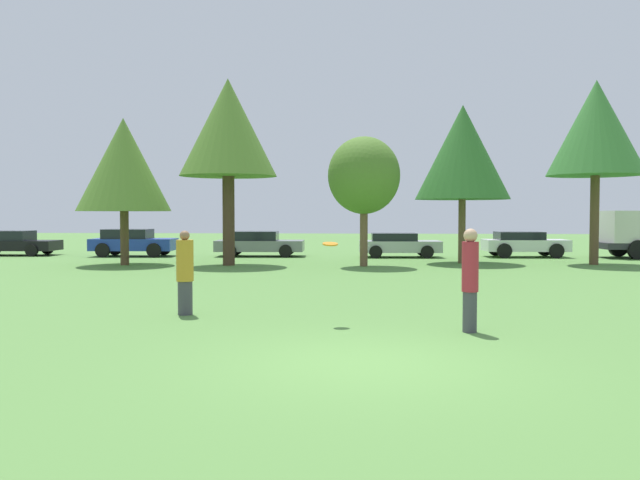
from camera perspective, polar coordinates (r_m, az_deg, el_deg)
ground_plane at (r=9.49m, az=3.86°, el=-10.64°), size 120.00×120.00×0.00m
person_thrower at (r=13.95m, az=-11.76°, el=-2.81°), size 0.36×0.36×1.77m
person_catcher at (r=11.94m, az=13.03°, el=-3.29°), size 0.30×0.30×1.86m
frisbee at (r=12.51m, az=0.90°, el=-0.35°), size 0.30×0.30×0.08m
tree_0 at (r=28.10m, az=-16.84°, el=6.32°), size 3.83×3.83×6.06m
tree_1 at (r=27.16m, az=-8.07°, el=9.65°), size 3.98×3.98×7.64m
tree_2 at (r=26.34m, az=3.88°, el=5.63°), size 2.91×2.91×5.23m
tree_3 at (r=28.55m, az=12.40°, el=7.51°), size 4.01×4.01×6.75m
tree_4 at (r=29.56m, az=23.05°, el=8.99°), size 3.94×3.94×7.65m
parked_car_black at (r=36.69m, az=-25.49°, el=-0.20°), size 4.56×2.07×1.26m
parked_car_blue at (r=33.70m, az=-16.14°, el=-0.16°), size 4.12×2.09×1.36m
parked_car_grey at (r=32.48m, az=-5.44°, el=-0.28°), size 4.40×2.14×1.25m
parked_car_silver at (r=31.90m, az=6.89°, el=-0.38°), size 3.99×2.01×1.18m
parked_car_white at (r=33.28m, az=17.44°, el=-0.28°), size 4.02×2.08×1.24m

